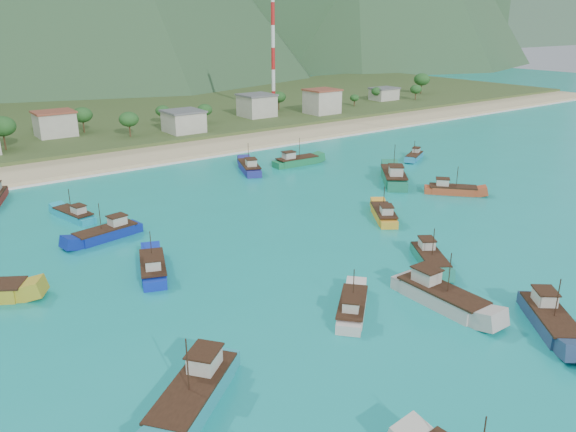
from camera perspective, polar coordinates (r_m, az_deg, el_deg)
ground at (r=71.07m, az=6.94°, el=-6.61°), size 600.00×600.00×0.00m
beach at (r=136.24m, az=-16.37°, el=5.50°), size 400.00×18.00×1.20m
land at (r=193.74m, az=-22.84°, el=8.74°), size 400.00×110.00×2.40m
surf_line at (r=127.58m, az=-14.85°, el=4.72°), size 400.00×2.50×0.08m
village at (r=157.35m, az=-18.24°, el=8.92°), size 217.68×31.67×7.32m
vegetation at (r=155.70m, az=-21.69°, el=8.55°), size 279.23×25.31×8.66m
radio_tower at (r=187.82m, az=-1.52°, el=16.73°), size 1.20×1.20×41.00m
boat_8 at (r=109.30m, az=16.28°, el=2.51°), size 8.59×9.06×5.70m
boat_11 at (r=67.24m, az=15.19°, el=-7.94°), size 3.62×12.05×7.11m
boat_12 at (r=87.89m, az=-17.91°, el=-1.73°), size 10.70×4.87×6.10m
boat_13 at (r=77.52m, az=14.21°, el=-4.28°), size 7.63×9.71×5.73m
boat_14 at (r=125.92m, az=0.84°, el=5.55°), size 10.98×3.79×6.39m
boat_17 at (r=63.46m, az=6.53°, el=-9.36°), size 8.76×8.32×5.51m
boat_18 at (r=66.60m, az=25.04°, el=-9.59°), size 9.39×10.54×6.47m
boat_20 at (r=134.82m, az=12.71°, el=5.88°), size 8.41×6.04×4.87m
boat_21 at (r=98.11m, az=-20.91°, el=0.04°), size 4.77×9.52×5.40m
boat_22 at (r=50.58m, az=-9.44°, el=-17.42°), size 12.01×10.53×7.32m
boat_23 at (r=120.68m, az=-3.94°, el=4.89°), size 6.94×11.32×6.44m
boat_24 at (r=114.05m, az=10.69°, el=3.87°), size 11.60×12.83×7.91m
boat_25 at (r=93.02m, az=9.71°, el=0.08°), size 7.80×9.55×5.69m
boat_27 at (r=74.33m, az=-13.54°, el=-5.24°), size 6.34×10.48×5.96m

